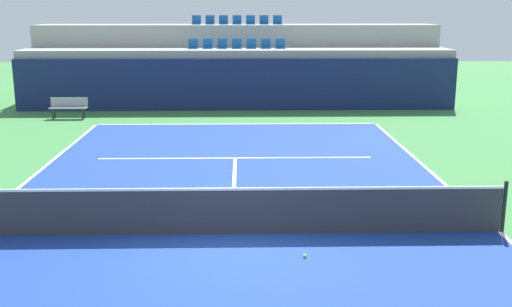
# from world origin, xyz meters

# --- Properties ---
(ground_plane) EXTENTS (80.00, 80.00, 0.00)m
(ground_plane) POSITION_xyz_m (0.00, 0.00, 0.00)
(ground_plane) COLOR #387A3D
(court_surface) EXTENTS (11.00, 24.00, 0.01)m
(court_surface) POSITION_xyz_m (0.00, 0.00, 0.01)
(court_surface) COLOR navy
(court_surface) RESTS_ON ground_plane
(baseline_far) EXTENTS (11.00, 0.10, 0.00)m
(baseline_far) POSITION_xyz_m (0.00, 11.95, 0.01)
(baseline_far) COLOR white
(baseline_far) RESTS_ON court_surface
(sideline_right) EXTENTS (0.10, 24.00, 0.00)m
(sideline_right) POSITION_xyz_m (5.45, 0.00, 0.01)
(sideline_right) COLOR white
(sideline_right) RESTS_ON court_surface
(service_line_far) EXTENTS (8.26, 0.10, 0.00)m
(service_line_far) POSITION_xyz_m (0.00, 6.40, 0.01)
(service_line_far) COLOR white
(service_line_far) RESTS_ON court_surface
(centre_service_line) EXTENTS (0.10, 6.40, 0.00)m
(centre_service_line) POSITION_xyz_m (0.00, 3.20, 0.01)
(centre_service_line) COLOR white
(centre_service_line) RESTS_ON court_surface
(back_wall) EXTENTS (19.40, 0.30, 2.27)m
(back_wall) POSITION_xyz_m (0.00, 15.36, 1.13)
(back_wall) COLOR navy
(back_wall) RESTS_ON ground_plane
(stands_tier_lower) EXTENTS (19.40, 2.40, 2.61)m
(stands_tier_lower) POSITION_xyz_m (0.00, 16.71, 1.30)
(stands_tier_lower) COLOR #9E9E99
(stands_tier_lower) RESTS_ON ground_plane
(stands_tier_upper) EXTENTS (19.40, 2.40, 3.63)m
(stands_tier_upper) POSITION_xyz_m (0.00, 19.11, 1.81)
(stands_tier_upper) COLOR #9E9E99
(stands_tier_upper) RESTS_ON ground_plane
(seating_row_lower) EXTENTS (4.43, 0.44, 0.44)m
(seating_row_lower) POSITION_xyz_m (-0.00, 16.80, 2.73)
(seating_row_lower) COLOR #145193
(seating_row_lower) RESTS_ON stands_tier_lower
(seating_row_upper) EXTENTS (4.43, 0.44, 0.44)m
(seating_row_upper) POSITION_xyz_m (-0.00, 19.20, 3.75)
(seating_row_upper) COLOR #145193
(seating_row_upper) RESTS_ON stands_tier_upper
(tennis_net) EXTENTS (11.08, 0.08, 1.07)m
(tennis_net) POSITION_xyz_m (0.00, 0.00, 0.51)
(tennis_net) COLOR black
(tennis_net) RESTS_ON court_surface
(player_bench) EXTENTS (1.50, 0.40, 0.85)m
(player_bench) POSITION_xyz_m (-6.88, 13.43, 0.51)
(player_bench) COLOR #99999E
(player_bench) RESTS_ON ground_plane
(tennis_ball_0) EXTENTS (0.07, 0.07, 0.07)m
(tennis_ball_0) POSITION_xyz_m (1.35, -1.23, 0.04)
(tennis_ball_0) COLOR #CCE033
(tennis_ball_0) RESTS_ON court_surface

